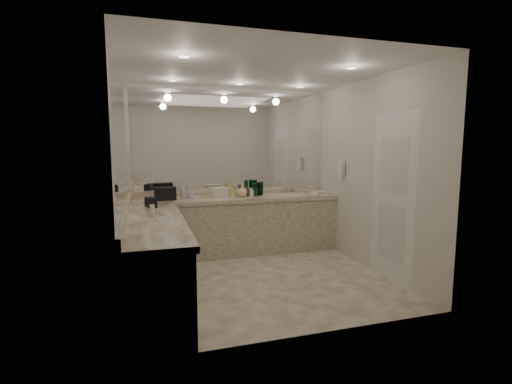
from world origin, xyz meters
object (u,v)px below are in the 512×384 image
object	(u,v)px
wall_phone	(342,168)
soap_bottle_c	(242,191)
cream_cosmetic_case	(218,192)
soap_bottle_b	(192,194)
soap_bottle_a	(183,192)
black_toiletry_bag	(165,194)
sink	(293,195)
hand_towel	(319,192)

from	to	relation	value
wall_phone	soap_bottle_c	world-z (taller)	wall_phone
cream_cosmetic_case	soap_bottle_b	world-z (taller)	soap_bottle_b
soap_bottle_a	soap_bottle_c	bearing A→B (deg)	-7.11
soap_bottle_b	soap_bottle_c	bearing A→B (deg)	0.73
soap_bottle_a	soap_bottle_c	xyz separation A→B (m)	(0.90, -0.11, -0.00)
soap_bottle_a	soap_bottle_b	bearing A→B (deg)	-45.73
black_toiletry_bag	soap_bottle_c	distance (m)	1.17
wall_phone	soap_bottle_a	bearing A→B (deg)	166.71
sink	wall_phone	xyz separation A→B (m)	(0.61, -0.50, 0.46)
sink	hand_towel	bearing A→B (deg)	-4.59
sink	soap_bottle_c	xyz separation A→B (m)	(-0.87, -0.05, 0.10)
sink	soap_bottle_b	world-z (taller)	soap_bottle_b
black_toiletry_bag	hand_towel	xyz separation A→B (m)	(2.50, -0.01, -0.07)
cream_cosmetic_case	soap_bottle_b	bearing A→B (deg)	176.19
black_toiletry_bag	hand_towel	size ratio (longest dim) A/B	1.24
wall_phone	soap_bottle_a	xyz separation A→B (m)	(-2.37, 0.56, -0.35)
soap_bottle_c	hand_towel	bearing A→B (deg)	0.61
wall_phone	black_toiletry_bag	xyz separation A→B (m)	(-2.64, 0.47, -0.36)
sink	soap_bottle_b	xyz separation A→B (m)	(-1.65, -0.06, 0.09)
cream_cosmetic_case	soap_bottle_c	distance (m)	0.37
sink	soap_bottle_a	xyz separation A→B (m)	(-1.77, 0.06, 0.10)
sink	cream_cosmetic_case	world-z (taller)	cream_cosmetic_case
sink	black_toiletry_bag	distance (m)	2.04
wall_phone	black_toiletry_bag	world-z (taller)	wall_phone
cream_cosmetic_case	black_toiletry_bag	bearing A→B (deg)	167.25
sink	black_toiletry_bag	xyz separation A→B (m)	(-2.03, -0.03, 0.09)
cream_cosmetic_case	soap_bottle_b	xyz separation A→B (m)	(-0.43, -0.11, 0.01)
wall_phone	sink	bearing A→B (deg)	140.43
cream_cosmetic_case	soap_bottle_c	size ratio (longest dim) A/B	1.36
soap_bottle_b	black_toiletry_bag	bearing A→B (deg)	175.45
wall_phone	soap_bottle_b	size ratio (longest dim) A/B	1.44
wall_phone	black_toiletry_bag	distance (m)	2.70
soap_bottle_b	soap_bottle_a	bearing A→B (deg)	134.27
wall_phone	soap_bottle_c	size ratio (longest dim) A/B	1.25
sink	wall_phone	bearing A→B (deg)	-39.57
black_toiletry_bag	soap_bottle_c	size ratio (longest dim) A/B	1.63
wall_phone	cream_cosmetic_case	xyz separation A→B (m)	(-1.83, 0.55, -0.37)
hand_towel	soap_bottle_a	size ratio (longest dim) A/B	1.28
sink	soap_bottle_a	distance (m)	1.77
sink	hand_towel	xyz separation A→B (m)	(0.47, -0.04, 0.03)
soap_bottle_c	soap_bottle_b	bearing A→B (deg)	-179.27
cream_cosmetic_case	hand_towel	size ratio (longest dim) A/B	1.04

